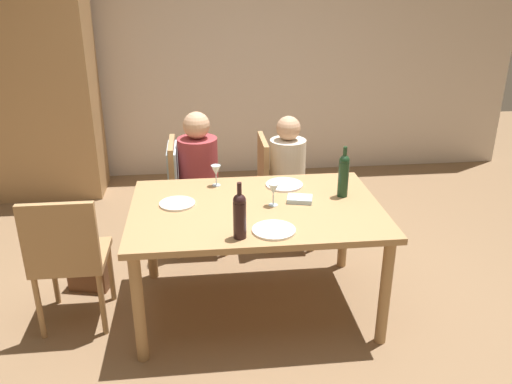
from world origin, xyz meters
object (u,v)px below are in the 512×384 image
object	(u,v)px
chair_far_right	(277,184)
handbag	(89,275)
armoire_cabinet	(36,87)
chair_left_end	(68,253)
chair_far_left	(183,180)
dinner_plate_guest_left	(274,230)
wine_glass_centre	(216,171)
dining_table	(256,218)
person_woman_host	(202,172)
wine_bottle_tall_green	(240,214)
person_man_bearded	(290,171)
wine_bottle_dark_red	(344,174)
dinner_plate_host	(177,204)
dinner_plate_guest_right	(284,185)
wine_glass_near_left	(273,190)

from	to	relation	value
chair_far_right	handbag	xyz separation A→B (m)	(-1.45, -0.56, -0.42)
armoire_cabinet	chair_left_end	bearing A→B (deg)	-73.11
chair_far_left	dinner_plate_guest_left	xyz separation A→B (m)	(0.55, -1.27, 0.17)
wine_glass_centre	dinner_plate_guest_left	xyz separation A→B (m)	(0.30, -0.74, -0.10)
armoire_cabinet	dining_table	size ratio (longest dim) A/B	1.37
wine_glass_centre	armoire_cabinet	bearing A→B (deg)	131.21
chair_far_right	person_woman_host	size ratio (longest dim) A/B	0.80
wine_bottle_tall_green	person_woman_host	bearing A→B (deg)	98.43
chair_far_left	wine_glass_centre	size ratio (longest dim) A/B	6.17
person_man_bearded	wine_bottle_tall_green	bearing A→B (deg)	-21.51
wine_bottle_dark_red	dinner_plate_guest_left	bearing A→B (deg)	-138.83
person_woman_host	dinner_plate_host	size ratio (longest dim) A/B	4.99
dining_table	dinner_plate_guest_left	distance (m)	0.37
chair_far_right	dinner_plate_host	xyz separation A→B (m)	(-0.77, -0.83, 0.23)
dinner_plate_guest_right	wine_glass_centre	bearing A→B (deg)	173.21
chair_left_end	wine_bottle_tall_green	distance (m)	1.15
dinner_plate_guest_left	chair_left_end	bearing A→B (deg)	167.82
dining_table	wine_glass_centre	bearing A→B (deg)	121.45
wine_bottle_dark_red	wine_glass_centre	distance (m)	0.87
armoire_cabinet	person_man_bearded	world-z (taller)	armoire_cabinet
dinner_plate_host	handbag	xyz separation A→B (m)	(-0.68, 0.26, -0.65)
dining_table	dinner_plate_guest_right	bearing A→B (deg)	54.46
chair_far_right	dinner_plate_guest_left	distance (m)	1.31
chair_far_right	chair_left_end	xyz separation A→B (m)	(-1.45, -1.00, 0.00)
dining_table	chair_far_left	world-z (taller)	chair_far_left
armoire_cabinet	dining_table	world-z (taller)	armoire_cabinet
dinner_plate_host	dinner_plate_guest_right	distance (m)	0.78
wine_bottle_dark_red	handbag	world-z (taller)	wine_bottle_dark_red
person_man_bearded	wine_glass_centre	xyz separation A→B (m)	(-0.62, -0.53, 0.22)
wine_bottle_dark_red	chair_far_right	bearing A→B (deg)	111.51
chair_far_left	handbag	size ratio (longest dim) A/B	3.29
person_man_bearded	handbag	size ratio (longest dim) A/B	3.92
armoire_cabinet	chair_left_end	world-z (taller)	armoire_cabinet
armoire_cabinet	person_man_bearded	xyz separation A→B (m)	(2.28, -1.37, -0.46)
dinner_plate_host	person_man_bearded	bearing A→B (deg)	43.11
armoire_cabinet	wine_glass_centre	distance (m)	2.53
dining_table	dinner_plate_host	bearing A→B (deg)	170.29
person_woman_host	wine_bottle_tall_green	bearing A→B (deg)	8.43
armoire_cabinet	chair_far_right	size ratio (longest dim) A/B	2.37
person_woman_host	wine_bottle_dark_red	world-z (taller)	person_woman_host
wine_glass_centre	dinner_plate_guest_right	xyz separation A→B (m)	(0.47, -0.06, -0.10)
person_woman_host	dining_table	bearing A→B (deg)	20.03
dinner_plate_guest_right	handbag	size ratio (longest dim) A/B	0.92
chair_far_left	dinner_plate_guest_left	world-z (taller)	chair_far_left
dining_table	person_man_bearded	world-z (taller)	person_man_bearded
wine_glass_centre	dinner_plate_guest_right	world-z (taller)	wine_glass_centre
dinner_plate_guest_left	dinner_plate_guest_right	xyz separation A→B (m)	(0.17, 0.69, 0.00)
wine_glass_near_left	wine_glass_centre	world-z (taller)	same
chair_far_right	dinner_plate_guest_right	world-z (taller)	chair_far_right
person_woman_host	chair_left_end	bearing A→B (deg)	-40.17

